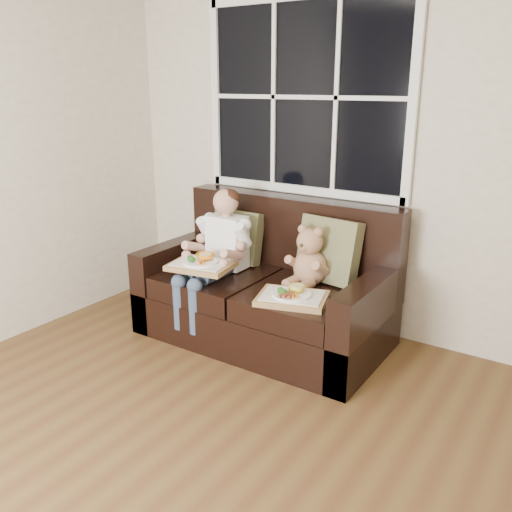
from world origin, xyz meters
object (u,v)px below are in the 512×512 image
Objects in this scene: loveseat at (268,295)px; tray_left at (201,264)px; tray_right at (292,297)px; child at (219,245)px; teddy_bear at (309,260)px.

tray_left is at bearing -134.00° from loveseat.
tray_left reaches higher than tray_right.
child is 1.97× the size of tray_left.
child is 0.67m from teddy_bear.
loveseat reaches higher than tray_left.
tray_left is (-0.63, -0.37, -0.04)m from teddy_bear.
tray_right is (0.37, -0.31, 0.17)m from loveseat.
tray_left is (0.02, -0.22, -0.08)m from child.
teddy_bear is 0.37m from tray_right.
child is 1.82× the size of tray_right.
child reaches higher than tray_left.
teddy_bear is at bearing 20.09° from tray_left.
tray_right is at bearing -74.28° from teddy_bear.
loveseat is 3.69× the size of tray_left.
teddy_bear reaches higher than tray_left.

